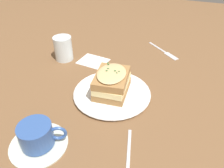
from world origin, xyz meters
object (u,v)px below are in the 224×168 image
(napkin, at_px, (93,61))
(water_glass, at_px, (63,48))
(fork, at_px, (166,52))
(sandwich, at_px, (112,82))
(dinner_plate, at_px, (112,93))
(teacup_with_saucer, at_px, (37,137))

(napkin, bearing_deg, water_glass, -170.98)
(water_glass, distance_m, fork, 0.43)
(fork, bearing_deg, water_glass, -22.22)
(sandwich, distance_m, fork, 0.37)
(dinner_plate, xyz_separation_m, fork, (0.12, 0.35, -0.01))
(sandwich, distance_m, teacup_with_saucer, 0.27)
(fork, bearing_deg, dinner_plate, 21.88)
(teacup_with_saucer, bearing_deg, napkin, 70.30)
(water_glass, height_order, fork, water_glass)
(dinner_plate, distance_m, teacup_with_saucer, 0.27)
(dinner_plate, relative_size, teacup_with_saucer, 1.72)
(water_glass, relative_size, fork, 0.65)
(fork, height_order, napkin, same)
(fork, bearing_deg, napkin, -15.60)
(sandwich, relative_size, water_glass, 1.47)
(dinner_plate, bearing_deg, water_glass, 149.51)
(teacup_with_saucer, height_order, water_glass, water_glass)
(dinner_plate, distance_m, sandwich, 0.04)
(water_glass, bearing_deg, teacup_with_saucer, -68.63)
(water_glass, xyz_separation_m, fork, (0.38, 0.19, -0.05))
(dinner_plate, xyz_separation_m, napkin, (-0.14, 0.17, -0.01))
(dinner_plate, height_order, fork, dinner_plate)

